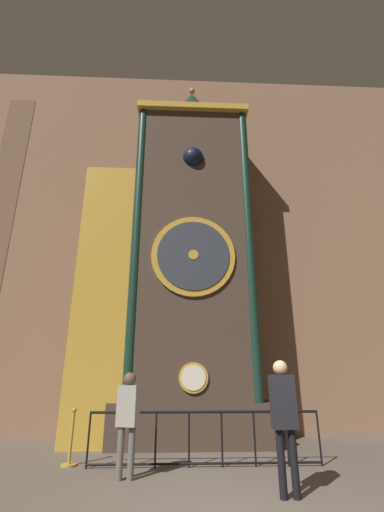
% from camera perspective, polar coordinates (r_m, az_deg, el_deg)
% --- Properties ---
extents(cathedral_back_wall, '(24.00, 0.32, 12.33)m').
position_cam_1_polar(cathedral_back_wall, '(11.38, 1.54, 4.50)').
color(cathedral_back_wall, '#846047').
rests_on(cathedral_back_wall, ground_plane).
extents(clock_tower, '(5.02, 1.76, 10.86)m').
position_cam_1_polar(clock_tower, '(9.65, -2.86, -0.95)').
color(clock_tower, '#423328').
rests_on(clock_tower, ground_plane).
extents(railing_fence, '(4.35, 0.05, 0.95)m').
position_cam_1_polar(railing_fence, '(7.22, 2.25, -27.65)').
color(railing_fence, black).
rests_on(railing_fence, ground_plane).
extents(visitor_near, '(0.39, 0.30, 1.63)m').
position_cam_1_polar(visitor_near, '(6.44, -10.63, -24.30)').
color(visitor_near, '#58554F').
rests_on(visitor_near, ground_plane).
extents(visitor_far, '(0.35, 0.23, 1.80)m').
position_cam_1_polar(visitor_far, '(5.63, 15.03, -23.73)').
color(visitor_far, black).
rests_on(visitor_far, ground_plane).
extents(stanchion_post, '(0.28, 0.28, 0.99)m').
position_cam_1_polar(stanchion_post, '(7.67, -19.60, -27.77)').
color(stanchion_post, '#B28E33').
rests_on(stanchion_post, ground_plane).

